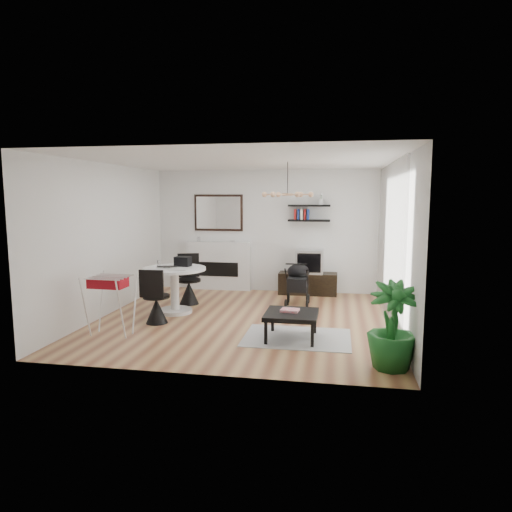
% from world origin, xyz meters
% --- Properties ---
extents(floor, '(5.00, 5.00, 0.00)m').
position_xyz_m(floor, '(0.00, 0.00, 0.00)').
color(floor, brown).
rests_on(floor, ground).
extents(ceiling, '(5.00, 5.00, 0.00)m').
position_xyz_m(ceiling, '(0.00, 0.00, 2.70)').
color(ceiling, white).
rests_on(ceiling, wall_back).
extents(wall_back, '(5.00, 0.00, 5.00)m').
position_xyz_m(wall_back, '(0.00, 2.50, 1.35)').
color(wall_back, white).
rests_on(wall_back, floor).
extents(wall_left, '(0.00, 5.00, 5.00)m').
position_xyz_m(wall_left, '(-2.50, 0.00, 1.35)').
color(wall_left, white).
rests_on(wall_left, floor).
extents(wall_right, '(0.00, 5.00, 5.00)m').
position_xyz_m(wall_right, '(2.50, 0.00, 1.35)').
color(wall_right, white).
rests_on(wall_right, floor).
extents(sheer_curtain, '(0.04, 3.60, 2.60)m').
position_xyz_m(sheer_curtain, '(2.40, 0.20, 1.35)').
color(sheer_curtain, white).
rests_on(sheer_curtain, wall_right).
extents(fireplace, '(1.50, 0.17, 2.16)m').
position_xyz_m(fireplace, '(-1.10, 2.42, 0.69)').
color(fireplace, white).
rests_on(fireplace, floor).
extents(shelf_lower, '(0.90, 0.25, 0.04)m').
position_xyz_m(shelf_lower, '(0.95, 2.37, 1.60)').
color(shelf_lower, black).
rests_on(shelf_lower, wall_back).
extents(shelf_upper, '(0.90, 0.25, 0.04)m').
position_xyz_m(shelf_upper, '(0.95, 2.37, 1.92)').
color(shelf_upper, black).
rests_on(shelf_upper, wall_back).
extents(pendant_lamp, '(0.90, 0.90, 0.10)m').
position_xyz_m(pendant_lamp, '(0.70, 0.30, 2.15)').
color(pendant_lamp, tan).
rests_on(pendant_lamp, ceiling).
extents(tv_console, '(1.25, 0.44, 0.47)m').
position_xyz_m(tv_console, '(0.95, 2.27, 0.24)').
color(tv_console, black).
rests_on(tv_console, floor).
extents(crt_tv, '(0.58, 0.51, 0.51)m').
position_xyz_m(crt_tv, '(0.98, 2.27, 0.73)').
color(crt_tv, silver).
rests_on(crt_tv, tv_console).
extents(dining_table, '(1.14, 1.14, 0.83)m').
position_xyz_m(dining_table, '(-1.34, 0.24, 0.55)').
color(dining_table, white).
rests_on(dining_table, floor).
extents(laptop, '(0.41, 0.33, 0.03)m').
position_xyz_m(laptop, '(-1.45, 0.17, 0.85)').
color(laptop, black).
rests_on(laptop, dining_table).
extents(black_bag, '(0.32, 0.23, 0.17)m').
position_xyz_m(black_bag, '(-1.25, 0.45, 0.92)').
color(black_bag, black).
rests_on(black_bag, dining_table).
extents(newspaper, '(0.36, 0.30, 0.01)m').
position_xyz_m(newspaper, '(-1.18, 0.08, 0.84)').
color(newspaper, silver).
rests_on(newspaper, dining_table).
extents(drinking_glass, '(0.06, 0.06, 0.10)m').
position_xyz_m(drinking_glass, '(-1.70, 0.39, 0.89)').
color(drinking_glass, white).
rests_on(drinking_glass, dining_table).
extents(chair_far, '(0.51, 0.53, 0.99)m').
position_xyz_m(chair_far, '(-1.31, 0.95, 0.31)').
color(chair_far, black).
rests_on(chair_far, floor).
extents(chair_near, '(0.45, 0.45, 0.94)m').
position_xyz_m(chair_near, '(-1.40, -0.49, 0.30)').
color(chair_near, black).
rests_on(chair_near, floor).
extents(drying_rack, '(0.64, 0.60, 0.93)m').
position_xyz_m(drying_rack, '(-1.83, -1.22, 0.49)').
color(drying_rack, white).
rests_on(drying_rack, floor).
extents(stroller, '(0.46, 0.75, 0.90)m').
position_xyz_m(stroller, '(0.82, 1.23, 0.39)').
color(stroller, black).
rests_on(stroller, floor).
extents(rug, '(1.60, 1.15, 0.01)m').
position_xyz_m(rug, '(0.99, -0.87, 0.01)').
color(rug, '#B0B0B0').
rests_on(rug, floor).
extents(coffee_table, '(0.78, 0.78, 0.40)m').
position_xyz_m(coffee_table, '(0.91, -0.94, 0.36)').
color(coffee_table, black).
rests_on(coffee_table, rug).
extents(magazines, '(0.28, 0.24, 0.04)m').
position_xyz_m(magazines, '(0.88, -0.89, 0.43)').
color(magazines, '#DC374C').
rests_on(magazines, coffee_table).
extents(potted_plant, '(0.65, 0.65, 1.09)m').
position_xyz_m(potted_plant, '(2.25, -1.89, 0.55)').
color(potted_plant, '#1B6022').
rests_on(potted_plant, floor).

